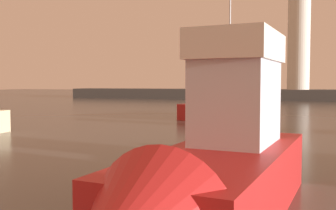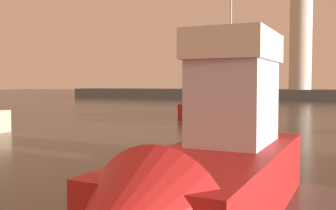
{
  "view_description": "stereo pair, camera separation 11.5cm",
  "coord_description": "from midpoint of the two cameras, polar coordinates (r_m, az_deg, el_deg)",
  "views": [
    {
      "loc": [
        5.52,
        -1.59,
        2.75
      ],
      "look_at": [
        -0.68,
        16.77,
        1.66
      ],
      "focal_mm": 42.4,
      "sensor_mm": 36.0,
      "label": 1
    },
    {
      "loc": [
        5.63,
        -1.56,
        2.75
      ],
      "look_at": [
        -0.68,
        16.77,
        1.66
      ],
      "focal_mm": 42.4,
      "sensor_mm": 36.0,
      "label": 2
    }
  ],
  "objects": [
    {
      "name": "motorboat_2",
      "position": [
        7.63,
        6.02,
        -8.83
      ],
      "size": [
        3.26,
        8.61,
        4.28
      ],
      "color": "#B21E1E",
      "rests_on": "ground_plane"
    },
    {
      "name": "breakwater",
      "position": [
        66.09,
        14.16,
        1.46
      ],
      "size": [
        67.99,
        6.13,
        1.68
      ],
      "primitive_type": "cube",
      "color": "#423F3D",
      "rests_on": "ground_plane"
    },
    {
      "name": "sailboat_moored",
      "position": [
        31.21,
        8.08,
        -0.68
      ],
      "size": [
        5.79,
        7.42,
        11.77
      ],
      "color": "#B21E1E",
      "rests_on": "ground_plane"
    },
    {
      "name": "lighthouse",
      "position": [
        66.26,
        18.6,
        9.55
      ],
      "size": [
        3.4,
        3.4,
        18.1
      ],
      "color": "silver",
      "rests_on": "breakwater"
    },
    {
      "name": "ground_plane",
      "position": [
        34.27,
        9.58,
        -1.43
      ],
      "size": [
        220.0,
        220.0,
        0.0
      ],
      "primitive_type": "plane",
      "color": "#4C4742"
    }
  ]
}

